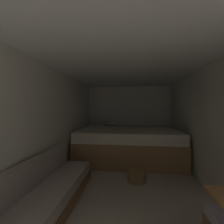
{
  "coord_description": "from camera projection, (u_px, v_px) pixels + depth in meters",
  "views": [
    {
      "loc": [
        0.04,
        -0.4,
        1.36
      ],
      "look_at": [
        -0.31,
        2.58,
        1.29
      ],
      "focal_mm": 23.88,
      "sensor_mm": 36.0,
      "label": 1
    }
  ],
  "objects": [
    {
      "name": "ground_plane",
      "position": [
        127.0,
        193.0,
        2.39
      ],
      "size": [
        7.18,
        7.18,
        0.0
      ],
      "primitive_type": "plane",
      "color": "#B2A893"
    },
    {
      "name": "wall_back",
      "position": [
        128.0,
        118.0,
        4.96
      ],
      "size": [
        2.79,
        0.05,
        2.09
      ],
      "primitive_type": "cube",
      "color": "silver",
      "rests_on": "ground"
    },
    {
      "name": "wall_left",
      "position": [
        46.0,
        127.0,
        2.53
      ],
      "size": [
        0.05,
        5.18,
        2.09
      ],
      "primitive_type": "cube",
      "color": "silver",
      "rests_on": "ground"
    },
    {
      "name": "wall_right",
      "position": [
        220.0,
        130.0,
        2.21
      ],
      "size": [
        0.05,
        5.18,
        2.09
      ],
      "primitive_type": "cube",
      "color": "silver",
      "rests_on": "ground"
    },
    {
      "name": "ceiling_slab",
      "position": [
        127.0,
        61.0,
        2.35
      ],
      "size": [
        2.79,
        5.18,
        0.05
      ],
      "primitive_type": "cube",
      "color": "white",
      "rests_on": "wall_left"
    },
    {
      "name": "bed",
      "position": [
        128.0,
        144.0,
        4.04
      ],
      "size": [
        2.57,
        1.74,
        0.98
      ],
      "color": "#9E7247",
      "rests_on": "ground"
    },
    {
      "name": "sofa_left",
      "position": [
        28.0,
        213.0,
        1.63
      ],
      "size": [
        0.61,
        2.73,
        0.68
      ],
      "color": "brown",
      "rests_on": "ground"
    },
    {
      "name": "wicker_basket",
      "position": [
        137.0,
        176.0,
        2.79
      ],
      "size": [
        0.35,
        0.35,
        0.19
      ],
      "color": "olive",
      "rests_on": "ground"
    }
  ]
}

